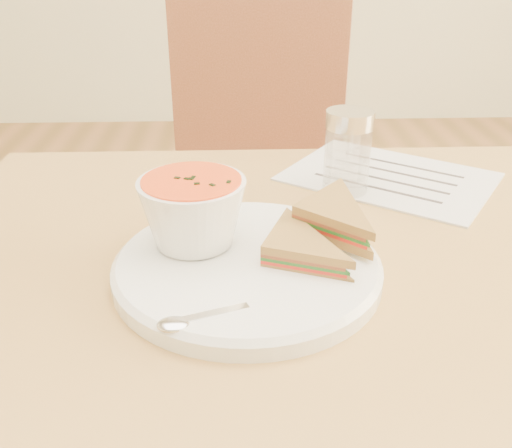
{
  "coord_description": "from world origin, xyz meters",
  "views": [
    {
      "loc": [
        -0.13,
        -0.55,
        1.07
      ],
      "look_at": [
        -0.11,
        -0.02,
        0.8
      ],
      "focal_mm": 40.0,
      "sensor_mm": 36.0,
      "label": 1
    }
  ],
  "objects_px": {
    "plate": "(247,268)",
    "soup_bowl": "(193,215)",
    "chair_far": "(240,214)",
    "condiment_shaker": "(347,153)"
  },
  "relations": [
    {
      "from": "condiment_shaker",
      "to": "soup_bowl",
      "type": "bearing_deg",
      "value": -137.89
    },
    {
      "from": "plate",
      "to": "soup_bowl",
      "type": "relative_size",
      "value": 2.46
    },
    {
      "from": "chair_far",
      "to": "plate",
      "type": "bearing_deg",
      "value": 104.21
    },
    {
      "from": "chair_far",
      "to": "soup_bowl",
      "type": "xyz_separation_m",
      "value": [
        -0.06,
        -0.65,
        0.32
      ]
    },
    {
      "from": "condiment_shaker",
      "to": "plate",
      "type": "bearing_deg",
      "value": -123.8
    },
    {
      "from": "chair_far",
      "to": "condiment_shaker",
      "type": "distance_m",
      "value": 0.59
    },
    {
      "from": "plate",
      "to": "soup_bowl",
      "type": "distance_m",
      "value": 0.08
    },
    {
      "from": "soup_bowl",
      "to": "chair_far",
      "type": "bearing_deg",
      "value": 85.15
    },
    {
      "from": "chair_far",
      "to": "plate",
      "type": "height_order",
      "value": "chair_far"
    },
    {
      "from": "chair_far",
      "to": "condiment_shaker",
      "type": "bearing_deg",
      "value": 120.9
    }
  ]
}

